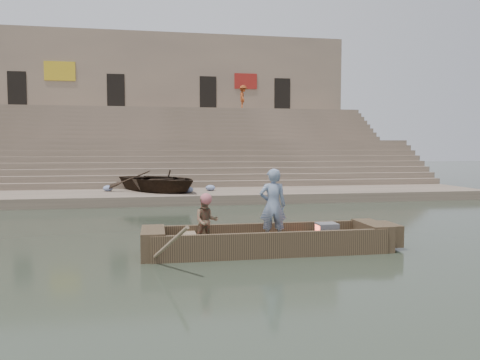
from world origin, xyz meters
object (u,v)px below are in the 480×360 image
object	(u,v)px
television	(326,232)
pedestrian	(243,97)
rowing_man	(206,221)
main_rowboat	(267,247)
standing_man	(273,205)
beached_rowboat	(159,181)

from	to	relation	value
television	pedestrian	bearing A→B (deg)	83.99
rowing_man	pedestrian	distance (m)	25.66
main_rowboat	rowing_man	distance (m)	1.55
pedestrian	standing_man	bearing A→B (deg)	-178.73
standing_man	television	size ratio (longest dim) A/B	3.65
rowing_man	beached_rowboat	world-z (taller)	beached_rowboat
television	pedestrian	distance (m)	25.16
pedestrian	television	bearing A→B (deg)	-175.77
main_rowboat	rowing_man	size ratio (longest dim) A/B	4.57
main_rowboat	pedestrian	distance (m)	25.42
main_rowboat	pedestrian	xyz separation A→B (m)	(3.98, 24.38, 5.98)
rowing_man	pedestrian	xyz separation A→B (m)	(5.38, 24.51, 5.32)
rowing_man	television	world-z (taller)	rowing_man
standing_man	rowing_man	xyz separation A→B (m)	(-1.54, -0.15, -0.29)
standing_man	main_rowboat	bearing A→B (deg)	14.07
pedestrian	beached_rowboat	bearing A→B (deg)	164.96
television	beached_rowboat	xyz separation A→B (m)	(-3.75, 11.01, 0.46)
standing_man	television	distance (m)	1.43
standing_man	beached_rowboat	xyz separation A→B (m)	(-2.47, 10.99, -0.18)
main_rowboat	pedestrian	bearing A→B (deg)	80.73
main_rowboat	standing_man	xyz separation A→B (m)	(0.13, 0.02, 0.95)
rowing_man	main_rowboat	bearing A→B (deg)	5.81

